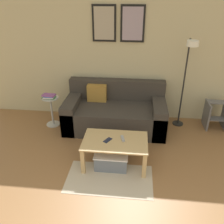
# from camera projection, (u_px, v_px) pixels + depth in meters

# --- Properties ---
(wall_back) EXTENTS (5.60, 0.09, 2.55)m
(wall_back) POSITION_uv_depth(u_px,v_px,m) (126.00, 54.00, 4.42)
(wall_back) COLOR #C6BC93
(wall_back) RESTS_ON ground_plane
(area_rug) EXTENTS (1.20, 0.66, 0.01)m
(area_rug) POSITION_uv_depth(u_px,v_px,m) (109.00, 179.00, 3.31)
(area_rug) COLOR #C1B299
(area_rug) RESTS_ON ground_plane
(couch) EXTENTS (1.83, 0.93, 0.83)m
(couch) POSITION_uv_depth(u_px,v_px,m) (115.00, 112.00, 4.46)
(couch) COLOR #38332D
(couch) RESTS_ON ground_plane
(coffee_table) EXTENTS (0.94, 0.59, 0.42)m
(coffee_table) POSITION_uv_depth(u_px,v_px,m) (115.00, 145.00, 3.45)
(coffee_table) COLOR tan
(coffee_table) RESTS_ON ground_plane
(storage_bin) EXTENTS (0.49, 0.46, 0.24)m
(storage_bin) POSITION_uv_depth(u_px,v_px,m) (112.00, 157.00, 3.55)
(storage_bin) COLOR slate
(storage_bin) RESTS_ON ground_plane
(floor_lamp) EXTENTS (0.21, 0.43, 1.65)m
(floor_lamp) POSITION_uv_depth(u_px,v_px,m) (188.00, 68.00, 4.00)
(floor_lamp) COLOR black
(floor_lamp) RESTS_ON ground_plane
(side_table) EXTENTS (0.31, 0.31, 0.58)m
(side_table) POSITION_uv_depth(u_px,v_px,m) (51.00, 109.00, 4.49)
(side_table) COLOR silver
(side_table) RESTS_ON ground_plane
(book_stack) EXTENTS (0.25, 0.18, 0.07)m
(book_stack) POSITION_uv_depth(u_px,v_px,m) (49.00, 96.00, 4.35)
(book_stack) COLOR #387F4C
(book_stack) RESTS_ON side_table
(remote_control) EXTENTS (0.07, 0.16, 0.02)m
(remote_control) POSITION_uv_depth(u_px,v_px,m) (123.00, 138.00, 3.45)
(remote_control) COLOR #99999E
(remote_control) RESTS_ON coffee_table
(cell_phone) EXTENTS (0.13, 0.15, 0.01)m
(cell_phone) POSITION_uv_depth(u_px,v_px,m) (108.00, 140.00, 3.42)
(cell_phone) COLOR #1E2338
(cell_phone) RESTS_ON coffee_table
(step_stool) EXTENTS (0.38, 0.38, 0.51)m
(step_stool) POSITION_uv_depth(u_px,v_px,m) (216.00, 114.00, 4.44)
(step_stool) COLOR slate
(step_stool) RESTS_ON ground_plane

